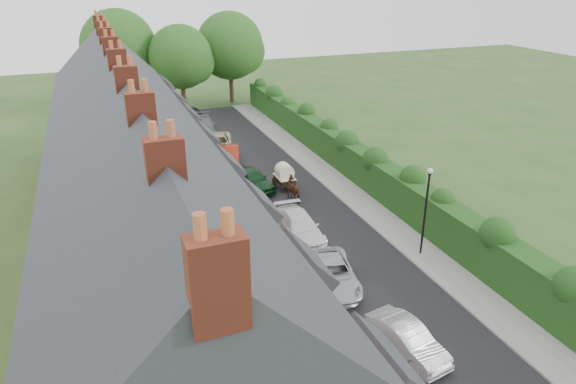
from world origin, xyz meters
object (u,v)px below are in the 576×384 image
(car_silver_a, at_px, (407,339))
(car_green, at_px, (252,179))
(horse_cart, at_px, (284,175))
(car_grey, at_px, (203,126))
(car_white, at_px, (300,227))
(car_black, at_px, (192,114))
(car_red, at_px, (229,156))
(car_beige, at_px, (217,144))
(horse, at_px, (295,189))
(lamppost, at_px, (427,201))
(car_silver_b, at_px, (333,274))

(car_silver_a, xyz_separation_m, car_green, (-0.87, 18.66, 0.11))
(horse_cart, bearing_deg, car_grey, 99.41)
(horse_cart, bearing_deg, car_white, -103.65)
(car_silver_a, bearing_deg, car_black, 81.62)
(car_black, bearing_deg, horse_cart, -94.77)
(car_red, distance_m, car_grey, 8.88)
(car_red, distance_m, car_black, 13.69)
(car_beige, xyz_separation_m, car_grey, (0.05, 5.88, 0.01))
(car_white, height_order, car_red, car_white)
(car_grey, xyz_separation_m, car_black, (-0.05, 4.81, -0.04))
(car_red, xyz_separation_m, horse_cart, (2.33, -6.46, 0.40))
(car_white, relative_size, horse, 2.60)
(car_silver_a, distance_m, car_white, 10.69)
(lamppost, height_order, horse_cart, lamppost)
(car_white, distance_m, car_red, 13.58)
(car_green, height_order, car_beige, car_beige)
(car_silver_a, height_order, car_beige, car_beige)
(car_red, height_order, horse_cart, horse_cart)
(car_white, height_order, car_grey, car_grey)
(car_black, xyz_separation_m, horse, (2.59, -22.20, 0.05))
(car_grey, bearing_deg, car_white, -78.87)
(lamppost, height_order, car_beige, lamppost)
(car_silver_a, height_order, car_grey, car_grey)
(lamppost, distance_m, car_green, 13.82)
(car_green, bearing_deg, car_silver_b, -102.98)
(horse, bearing_deg, lamppost, 103.79)
(car_red, bearing_deg, car_green, -74.51)
(car_silver_a, distance_m, car_grey, 33.16)
(car_grey, height_order, horse, horse)
(car_black, bearing_deg, car_white, -100.28)
(car_silver_b, distance_m, car_black, 32.42)
(car_silver_b, xyz_separation_m, car_black, (-0.54, 32.42, 0.10))
(car_silver_a, relative_size, car_grey, 0.72)
(car_beige, bearing_deg, car_silver_b, -77.34)
(car_silver_a, bearing_deg, car_white, 81.89)
(car_red, xyz_separation_m, horse, (2.33, -8.51, 0.09))
(car_silver_a, relative_size, horse, 2.08)
(car_beige, relative_size, car_grey, 1.03)
(car_black, relative_size, horse_cart, 1.65)
(car_silver_b, bearing_deg, car_red, 103.38)
(car_green, xyz_separation_m, car_beige, (-0.41, 8.61, 0.02))
(car_silver_a, relative_size, car_white, 0.80)
(car_silver_a, bearing_deg, car_beige, 82.37)
(car_silver_a, bearing_deg, horse_cart, 75.47)
(car_beige, bearing_deg, car_white, -75.78)
(car_silver_a, height_order, car_silver_b, car_silver_b)
(car_grey, distance_m, car_black, 4.81)
(car_beige, height_order, horse_cart, horse_cart)
(car_white, bearing_deg, car_silver_b, -90.96)
(car_beige, distance_m, horse, 11.81)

